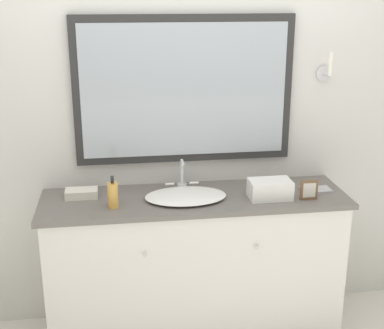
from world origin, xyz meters
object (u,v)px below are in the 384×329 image
sink_basin (186,195)px  appliance_box (270,189)px  soap_bottle (113,195)px  picture_frame (309,190)px

sink_basin → appliance_box: sink_basin is taller
soap_bottle → appliance_box: 0.90m
picture_frame → appliance_box: bearing=165.4°
appliance_box → picture_frame: bearing=-14.6°
sink_basin → soap_bottle: bearing=-169.4°
picture_frame → soap_bottle: bearing=177.8°
sink_basin → picture_frame: (0.70, -0.12, 0.04)m
appliance_box → picture_frame: (0.21, -0.06, 0.01)m
sink_basin → picture_frame: bearing=-9.7°
appliance_box → sink_basin: bearing=172.4°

